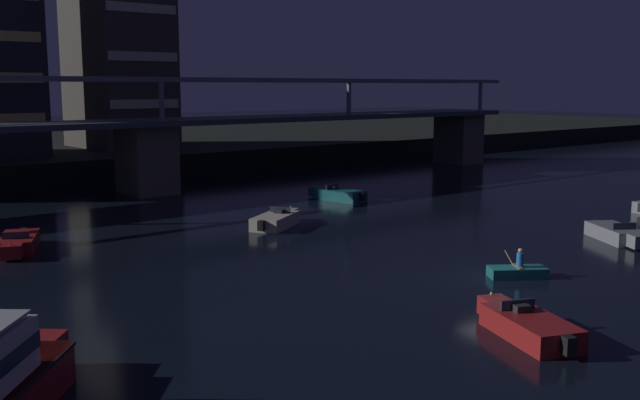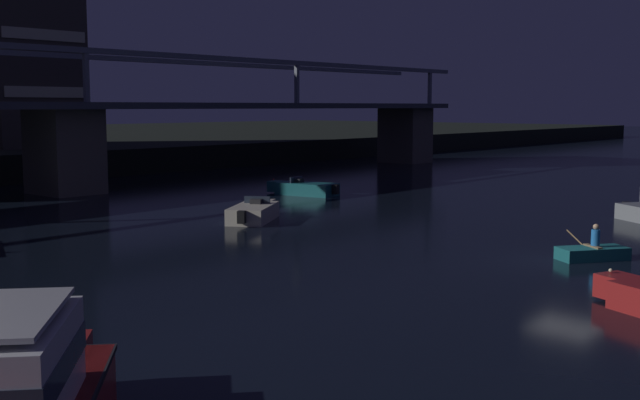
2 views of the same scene
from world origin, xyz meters
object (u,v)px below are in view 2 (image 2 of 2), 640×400
at_px(tower_central, 8,10).
at_px(river_bridge, 64,127).
at_px(speedboat_near_center, 304,189).
at_px(speedboat_mid_right, 254,212).
at_px(dinghy_with_paddler, 593,252).

bearing_deg(tower_central, river_bridge, -108.80).
xyz_separation_m(tower_central, speedboat_near_center, (2.98, -32.55, -13.71)).
height_order(speedboat_mid_right, dinghy_with_paddler, dinghy_with_paddler).
distance_m(tower_central, speedboat_mid_right, 41.41).
relative_size(river_bridge, dinghy_with_paddler, 30.01).
relative_size(speedboat_mid_right, dinghy_with_paddler, 1.75).
relative_size(speedboat_near_center, speedboat_mid_right, 1.08).
relative_size(tower_central, speedboat_mid_right, 5.01).
relative_size(speedboat_near_center, dinghy_with_paddler, 1.89).
height_order(river_bridge, dinghy_with_paddler, river_bridge).
distance_m(river_bridge, speedboat_mid_right, 18.66).
height_order(tower_central, dinghy_with_paddler, tower_central).
bearing_deg(river_bridge, tower_central, 71.20).
bearing_deg(speedboat_near_center, dinghy_with_paddler, -110.88).
bearing_deg(speedboat_mid_right, speedboat_near_center, 30.20).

